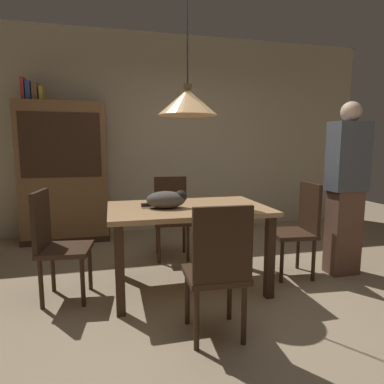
{
  "coord_description": "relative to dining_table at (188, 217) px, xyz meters",
  "views": [
    {
      "loc": [
        -0.81,
        -2.36,
        1.3
      ],
      "look_at": [
        -0.06,
        0.67,
        0.85
      ],
      "focal_mm": 30.76,
      "sensor_mm": 36.0,
      "label": 1
    }
  ],
  "objects": [
    {
      "name": "book_red_tall",
      "position": [
        -1.69,
        1.85,
        1.34
      ],
      "size": [
        0.04,
        0.22,
        0.28
      ],
      "primitive_type": "cube",
      "color": "#B73833",
      "rests_on": "hutch_bookcase"
    },
    {
      "name": "cat_sleeping",
      "position": [
        -0.19,
        -0.04,
        0.18
      ],
      "size": [
        0.4,
        0.28,
        0.16
      ],
      "color": "#4C4742",
      "rests_on": "dining_table"
    },
    {
      "name": "ground",
      "position": [
        0.15,
        -0.47,
        -0.65
      ],
      "size": [
        10.0,
        10.0,
        0.0
      ],
      "primitive_type": "plane",
      "color": "#998466"
    },
    {
      "name": "book_brown_thick",
      "position": [
        -1.55,
        1.85,
        1.31
      ],
      "size": [
        0.06,
        0.24,
        0.22
      ],
      "primitive_type": "cube",
      "color": "brown",
      "rests_on": "hutch_bookcase"
    },
    {
      "name": "dining_table",
      "position": [
        0.0,
        0.0,
        0.0
      ],
      "size": [
        1.4,
        0.9,
        0.75
      ],
      "color": "tan",
      "rests_on": "ground"
    },
    {
      "name": "hutch_bookcase",
      "position": [
        -1.26,
        1.85,
        0.24
      ],
      "size": [
        1.12,
        0.45,
        1.85
      ],
      "color": "brown",
      "rests_on": "ground"
    },
    {
      "name": "back_wall",
      "position": [
        0.15,
        2.18,
        0.8
      ],
      "size": [
        6.4,
        0.1,
        2.9
      ],
      "primitive_type": "cube",
      "color": "beige",
      "rests_on": "ground"
    },
    {
      "name": "book_yellow_short",
      "position": [
        -1.48,
        1.85,
        1.29
      ],
      "size": [
        0.04,
        0.2,
        0.18
      ],
      "primitive_type": "cube",
      "color": "gold",
      "rests_on": "hutch_bookcase"
    },
    {
      "name": "pendant_lamp",
      "position": [
        -0.0,
        0.0,
        1.01
      ],
      "size": [
        0.52,
        0.52,
        1.3
      ],
      "color": "#E0A86B"
    },
    {
      "name": "book_blue_wide",
      "position": [
        -1.63,
        1.85,
        1.32
      ],
      "size": [
        0.06,
        0.24,
        0.24
      ],
      "primitive_type": "cube",
      "color": "#384C93",
      "rests_on": "hutch_bookcase"
    },
    {
      "name": "person_standing",
      "position": [
        1.59,
        -0.07,
        0.22
      ],
      "size": [
        0.36,
        0.22,
        1.71
      ],
      "color": "brown",
      "rests_on": "ground"
    },
    {
      "name": "chair_left_side",
      "position": [
        -1.13,
        0.01,
        -0.14
      ],
      "size": [
        0.44,
        0.44,
        0.93
      ],
      "color": "#382316",
      "rests_on": "ground"
    },
    {
      "name": "chair_near_front",
      "position": [
        -0.0,
        -0.88,
        -0.14
      ],
      "size": [
        0.42,
        0.42,
        0.93
      ],
      "color": "#382316",
      "rests_on": "ground"
    },
    {
      "name": "chair_right_side",
      "position": [
        1.13,
        -0.01,
        -0.14
      ],
      "size": [
        0.44,
        0.44,
        0.93
      ],
      "color": "#382316",
      "rests_on": "ground"
    },
    {
      "name": "chair_far_back",
      "position": [
        0.01,
        0.88,
        -0.14
      ],
      "size": [
        0.44,
        0.44,
        0.93
      ],
      "color": "#382316",
      "rests_on": "ground"
    }
  ]
}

